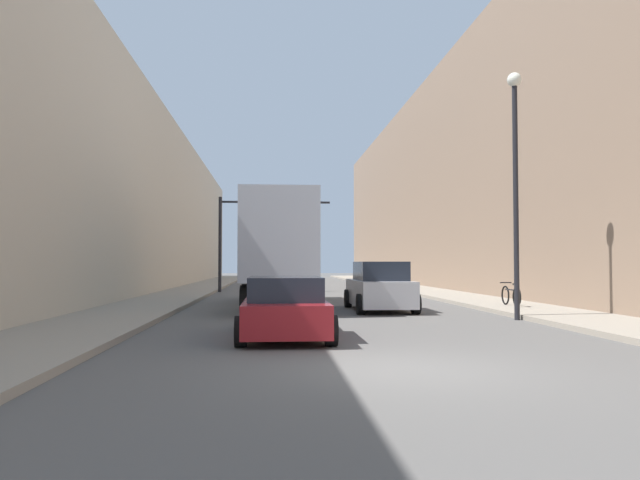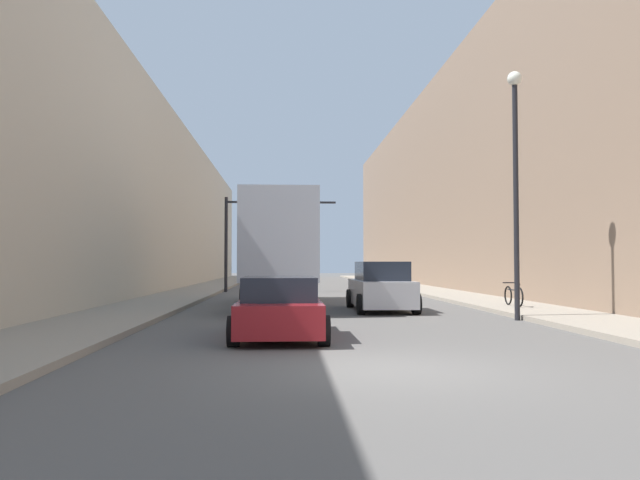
% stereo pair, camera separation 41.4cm
% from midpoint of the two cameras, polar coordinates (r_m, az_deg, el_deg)
% --- Properties ---
extents(ground_plane, '(200.00, 200.00, 0.00)m').
position_cam_midpoint_polar(ground_plane, '(10.38, 7.79, -11.64)').
color(ground_plane, '#565451').
extents(sidewalk_right, '(3.05, 80.00, 0.15)m').
position_cam_midpoint_polar(sidewalk_right, '(41.05, 9.27, -4.42)').
color(sidewalk_right, gray).
rests_on(sidewalk_right, ground).
extents(sidewalk_left, '(3.05, 80.00, 0.15)m').
position_cam_midpoint_polar(sidewalk_left, '(40.39, -10.40, -4.45)').
color(sidewalk_left, gray).
rests_on(sidewalk_left, ground).
extents(building_right, '(6.00, 80.00, 14.52)m').
position_cam_midpoint_polar(building_right, '(42.60, 15.18, 5.40)').
color(building_right, '#846B56').
rests_on(building_right, ground).
extents(building_left, '(6.00, 80.00, 11.02)m').
position_cam_midpoint_polar(building_left, '(41.33, -16.60, 3.20)').
color(building_left, beige).
rests_on(building_left, ground).
extents(semi_truck, '(2.58, 12.02, 4.18)m').
position_cam_midpoint_polar(semi_truck, '(25.36, -3.22, -0.79)').
color(semi_truck, '#B2B7C1').
rests_on(semi_truck, ground).
extents(sedan_car, '(2.11, 4.55, 1.41)m').
position_cam_midpoint_polar(sedan_car, '(14.58, -2.91, -6.25)').
color(sedan_car, maroon).
rests_on(sedan_car, ground).
extents(suv_car, '(2.12, 4.77, 1.78)m').
position_cam_midpoint_polar(suv_car, '(22.80, 6.10, -4.35)').
color(suv_car, '#B7B7BC').
rests_on(suv_car, ground).
extents(traffic_signal_gantry, '(6.75, 0.35, 5.73)m').
position_cam_midpoint_polar(traffic_signal_gantry, '(37.93, -5.40, 1.52)').
color(traffic_signal_gantry, black).
rests_on(traffic_signal_gantry, ground).
extents(street_lamp, '(0.44, 0.44, 7.58)m').
position_cam_midpoint_polar(street_lamp, '(20.04, 18.02, 6.78)').
color(street_lamp, black).
rests_on(street_lamp, ground).
extents(parked_bicycle, '(0.44, 1.82, 0.86)m').
position_cam_midpoint_polar(parked_bicycle, '(24.09, 17.75, -4.87)').
color(parked_bicycle, black).
rests_on(parked_bicycle, sidewalk_right).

